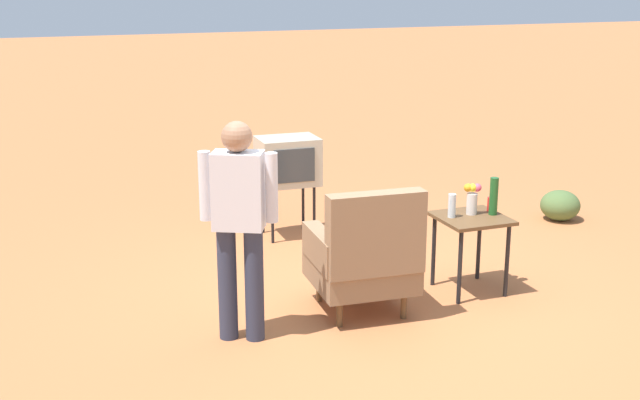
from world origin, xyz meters
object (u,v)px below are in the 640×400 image
bottle_wine_green (494,196)px  soda_can_red (491,204)px  side_table (471,228)px  flower_vase (472,197)px  armchair (365,255)px  tv_on_stand (288,162)px  bottle_short_clear (452,206)px  person_standing (239,218)px

bottle_wine_green → soda_can_red: bottle_wine_green is taller
side_table → flower_vase: bearing=-117.8°
armchair → flower_vase: 1.13m
bottle_wine_green → flower_vase: (0.16, -0.07, -0.01)m
side_table → soda_can_red: bearing=-160.7°
side_table → bottle_wine_green: bottle_wine_green is taller
tv_on_stand → flower_vase: tv_on_stand is taller
bottle_wine_green → armchair: bearing=6.6°
side_table → bottle_short_clear: bottle_short_clear is taller
side_table → flower_vase: 0.26m
person_standing → bottle_short_clear: 1.93m
armchair → flower_vase: (-1.07, -0.22, 0.31)m
tv_on_stand → person_standing: bearing=63.5°
side_table → soda_can_red: size_ratio=5.43×
armchair → tv_on_stand: size_ratio=1.03×
bottle_wine_green → soda_can_red: 0.14m
side_table → tv_on_stand: 2.22m
tv_on_stand → bottle_wine_green: (-1.15, 2.00, 0.04)m
armchair → side_table: (-1.03, -0.15, 0.06)m
tv_on_stand → person_standing: person_standing is taller
side_table → flower_vase: flower_vase is taller
tv_on_stand → soda_can_red: tv_on_stand is taller
bottle_short_clear → bottle_wine_green: (-0.37, 0.05, 0.06)m
tv_on_stand → side_table: bearing=115.8°
armchair → side_table: bearing=-171.6°
side_table → bottle_wine_green: (-0.20, 0.01, 0.26)m
tv_on_stand → person_standing: 2.49m
side_table → tv_on_stand: tv_on_stand is taller
person_standing → soda_can_red: size_ratio=13.44×
person_standing → soda_can_red: person_standing is taller
soda_can_red → side_table: bearing=19.3°
armchair → tv_on_stand: 2.16m
bottle_wine_green → tv_on_stand: bearing=-60.0°
person_standing → flower_vase: (-2.10, -0.30, -0.13)m
armchair → bottle_short_clear: size_ratio=5.30×
tv_on_stand → flower_vase: (-0.99, 1.92, 0.03)m
tv_on_stand → armchair: bearing=87.9°
bottle_wine_green → side_table: bearing=-3.2°
side_table → soda_can_red: 0.30m
armchair → soda_can_red: 1.31m
armchair → person_standing: person_standing is taller
person_standing → bottle_wine_green: (-2.26, -0.23, -0.12)m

